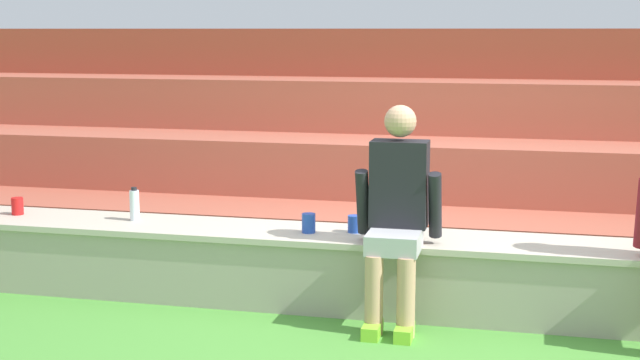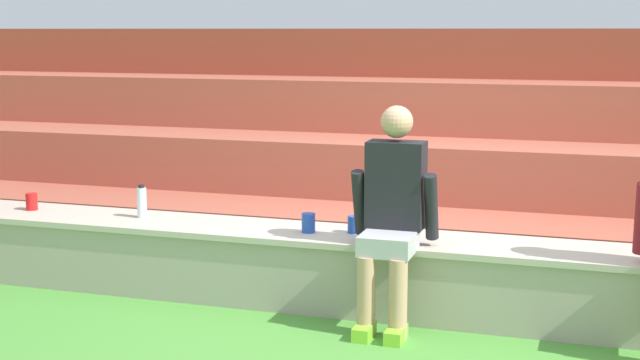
% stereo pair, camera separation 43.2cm
% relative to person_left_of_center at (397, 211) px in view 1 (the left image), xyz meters
% --- Properties ---
extents(ground_plane, '(80.00, 80.00, 0.00)m').
position_rel_person_left_of_center_xyz_m(ground_plane, '(0.05, 0.00, -0.71)').
color(ground_plane, '#4C9338').
extents(stone_seating_wall, '(9.58, 0.58, 0.49)m').
position_rel_person_left_of_center_xyz_m(stone_seating_wall, '(0.05, 0.27, -0.45)').
color(stone_seating_wall, '#A8A08E').
rests_on(stone_seating_wall, ground).
extents(brick_bleachers, '(12.64, 2.96, 1.81)m').
position_rel_person_left_of_center_xyz_m(brick_bleachers, '(0.05, 2.62, -0.03)').
color(brick_bleachers, '#AA533F').
rests_on(brick_bleachers, ground).
extents(person_left_of_center, '(0.53, 0.58, 1.35)m').
position_rel_person_left_of_center_xyz_m(person_left_of_center, '(0.00, 0.00, 0.00)').
color(person_left_of_center, tan).
rests_on(person_left_of_center, ground).
extents(water_bottle_mid_right, '(0.07, 0.07, 0.23)m').
position_rel_person_left_of_center_xyz_m(water_bottle_mid_right, '(-1.88, 0.32, -0.11)').
color(water_bottle_mid_right, silver).
rests_on(water_bottle_mid_right, stone_seating_wall).
extents(plastic_cup_middle, '(0.09, 0.09, 0.13)m').
position_rel_person_left_of_center_xyz_m(plastic_cup_middle, '(-0.61, 0.24, -0.16)').
color(plastic_cup_middle, blue).
rests_on(plastic_cup_middle, stone_seating_wall).
extents(plastic_cup_left_end, '(0.08, 0.08, 0.12)m').
position_rel_person_left_of_center_xyz_m(plastic_cup_left_end, '(-2.78, 0.30, -0.16)').
color(plastic_cup_left_end, red).
rests_on(plastic_cup_left_end, stone_seating_wall).
extents(plastic_cup_right_end, '(0.09, 0.09, 0.11)m').
position_rel_person_left_of_center_xyz_m(plastic_cup_right_end, '(-0.32, 0.31, -0.16)').
color(plastic_cup_right_end, blue).
rests_on(plastic_cup_right_end, stone_seating_wall).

